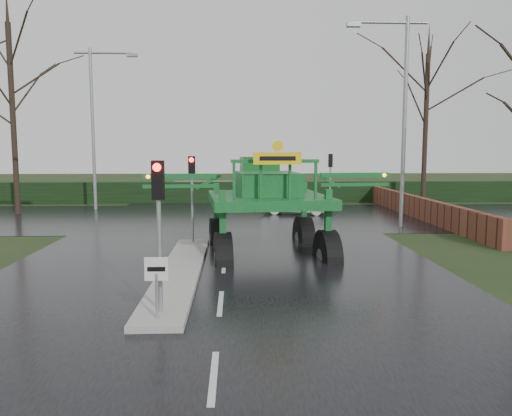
{
  "coord_description": "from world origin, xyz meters",
  "views": [
    {
      "loc": [
        0.37,
        -11.89,
        3.74
      ],
      "look_at": [
        1.0,
        3.15,
        2.0
      ],
      "focal_mm": 35.0,
      "sensor_mm": 36.0,
      "label": 1
    }
  ],
  "objects_px": {
    "traffic_signal_near": "(159,203)",
    "keep_left_sign": "(157,278)",
    "traffic_signal_far": "(330,168)",
    "street_light_left_far": "(97,114)",
    "crop_sprayer": "(222,190)",
    "white_sedan": "(297,214)",
    "street_light_right": "(399,103)",
    "traffic_signal_mid": "(192,180)"
  },
  "relations": [
    {
      "from": "traffic_signal_mid",
      "to": "white_sedan",
      "type": "xyz_separation_m",
      "value": [
        5.31,
        9.64,
        -2.59
      ]
    },
    {
      "from": "crop_sprayer",
      "to": "street_light_left_far",
      "type": "bearing_deg",
      "value": 112.95
    },
    {
      "from": "street_light_right",
      "to": "crop_sprayer",
      "type": "xyz_separation_m",
      "value": [
        -8.26,
        -7.1,
        -3.59
      ]
    },
    {
      "from": "street_light_right",
      "to": "white_sedan",
      "type": "xyz_separation_m",
      "value": [
        -4.18,
        5.13,
        -5.99
      ]
    },
    {
      "from": "street_light_right",
      "to": "traffic_signal_near",
      "type": "bearing_deg",
      "value": -126.13
    },
    {
      "from": "street_light_right",
      "to": "crop_sprayer",
      "type": "relative_size",
      "value": 1.1
    },
    {
      "from": "crop_sprayer",
      "to": "traffic_signal_mid",
      "type": "bearing_deg",
      "value": 110.05
    },
    {
      "from": "street_light_left_far",
      "to": "crop_sprayer",
      "type": "xyz_separation_m",
      "value": [
        8.12,
        -15.1,
        -3.59
      ]
    },
    {
      "from": "traffic_signal_far",
      "to": "traffic_signal_mid",
      "type": "bearing_deg",
      "value": 58.07
    },
    {
      "from": "traffic_signal_near",
      "to": "traffic_signal_far",
      "type": "relative_size",
      "value": 1.0
    },
    {
      "from": "traffic_signal_mid",
      "to": "street_light_right",
      "type": "xyz_separation_m",
      "value": [
        9.49,
        4.51,
        3.4
      ]
    },
    {
      "from": "street_light_right",
      "to": "white_sedan",
      "type": "height_order",
      "value": "street_light_right"
    },
    {
      "from": "street_light_right",
      "to": "white_sedan",
      "type": "distance_m",
      "value": 8.93
    },
    {
      "from": "traffic_signal_mid",
      "to": "crop_sprayer",
      "type": "distance_m",
      "value": 2.87
    },
    {
      "from": "street_light_right",
      "to": "white_sedan",
      "type": "relative_size",
      "value": 2.43
    },
    {
      "from": "keep_left_sign",
      "to": "traffic_signal_near",
      "type": "distance_m",
      "value": 1.61
    },
    {
      "from": "street_light_left_far",
      "to": "traffic_signal_far",
      "type": "bearing_deg",
      "value": 0.03
    },
    {
      "from": "traffic_signal_far",
      "to": "crop_sprayer",
      "type": "height_order",
      "value": "crop_sprayer"
    },
    {
      "from": "street_light_right",
      "to": "crop_sprayer",
      "type": "height_order",
      "value": "street_light_right"
    },
    {
      "from": "keep_left_sign",
      "to": "street_light_right",
      "type": "relative_size",
      "value": 0.14
    },
    {
      "from": "street_light_left_far",
      "to": "white_sedan",
      "type": "bearing_deg",
      "value": -13.23
    },
    {
      "from": "street_light_right",
      "to": "street_light_left_far",
      "type": "height_order",
      "value": "same"
    },
    {
      "from": "street_light_left_far",
      "to": "crop_sprayer",
      "type": "height_order",
      "value": "street_light_left_far"
    },
    {
      "from": "traffic_signal_near",
      "to": "traffic_signal_far",
      "type": "xyz_separation_m",
      "value": [
        7.8,
        21.02,
        0.0
      ]
    },
    {
      "from": "keep_left_sign",
      "to": "crop_sprayer",
      "type": "bearing_deg",
      "value": 79.12
    },
    {
      "from": "traffic_signal_mid",
      "to": "street_light_left_far",
      "type": "bearing_deg",
      "value": 118.86
    },
    {
      "from": "traffic_signal_mid",
      "to": "traffic_signal_far",
      "type": "height_order",
      "value": "same"
    },
    {
      "from": "traffic_signal_mid",
      "to": "crop_sprayer",
      "type": "relative_size",
      "value": 0.39
    },
    {
      "from": "crop_sprayer",
      "to": "traffic_signal_far",
      "type": "bearing_deg",
      "value": 61.16
    },
    {
      "from": "traffic_signal_far",
      "to": "keep_left_sign",
      "type": "bearing_deg",
      "value": 70.07
    },
    {
      "from": "traffic_signal_far",
      "to": "white_sedan",
      "type": "xyz_separation_m",
      "value": [
        -2.49,
        -2.88,
        -2.59
      ]
    },
    {
      "from": "keep_left_sign",
      "to": "white_sedan",
      "type": "distance_m",
      "value": 19.4
    },
    {
      "from": "keep_left_sign",
      "to": "street_light_right",
      "type": "height_order",
      "value": "street_light_right"
    },
    {
      "from": "traffic_signal_far",
      "to": "crop_sprayer",
      "type": "relative_size",
      "value": 0.39
    },
    {
      "from": "keep_left_sign",
      "to": "white_sedan",
      "type": "height_order",
      "value": "keep_left_sign"
    },
    {
      "from": "traffic_signal_near",
      "to": "traffic_signal_mid",
      "type": "bearing_deg",
      "value": 90.0
    },
    {
      "from": "traffic_signal_mid",
      "to": "street_light_right",
      "type": "bearing_deg",
      "value": 25.4
    },
    {
      "from": "keep_left_sign",
      "to": "traffic_signal_far",
      "type": "distance_m",
      "value": 22.93
    },
    {
      "from": "white_sedan",
      "to": "keep_left_sign",
      "type": "bearing_deg",
      "value": 176.71
    },
    {
      "from": "traffic_signal_mid",
      "to": "white_sedan",
      "type": "height_order",
      "value": "traffic_signal_mid"
    },
    {
      "from": "traffic_signal_mid",
      "to": "street_light_left_far",
      "type": "distance_m",
      "value": 14.68
    },
    {
      "from": "traffic_signal_near",
      "to": "keep_left_sign",
      "type": "bearing_deg",
      "value": -90.0
    }
  ]
}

